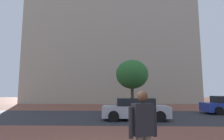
# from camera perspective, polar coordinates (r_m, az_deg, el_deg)

# --- Properties ---
(ground_plane) EXTENTS (120.00, 120.00, 0.00)m
(ground_plane) POSITION_cam_1_polar(r_m,az_deg,el_deg) (14.15, -1.79, -14.01)
(ground_plane) COLOR brown
(street_asphalt_strip) EXTENTS (120.00, 8.14, 0.00)m
(street_asphalt_strip) POSITION_cam_1_polar(r_m,az_deg,el_deg) (13.90, -1.86, -14.12)
(street_asphalt_strip) COLOR #2D2D33
(street_asphalt_strip) RESTS_ON ground_plane
(landmark_building) EXTENTS (28.67, 12.78, 36.60)m
(landmark_building) POSITION_cam_1_polar(r_m,az_deg,el_deg) (35.70, -0.08, 8.52)
(landmark_building) COLOR #B2A893
(landmark_building) RESTS_ON ground_plane
(person_skater) EXTENTS (0.58, 0.38, 1.73)m
(person_skater) POSITION_cam_1_polar(r_m,az_deg,el_deg) (3.83, 9.57, -17.93)
(person_skater) COLOR #706656
(person_skater) RESTS_ON ground_plane
(car_silver) EXTENTS (4.15, 2.03, 1.35)m
(car_silver) POSITION_cam_1_polar(r_m,az_deg,el_deg) (12.08, 7.27, -11.99)
(car_silver) COLOR #B2B2BC
(car_silver) RESTS_ON ground_plane
(tree_curb_far) EXTENTS (3.37, 3.37, 5.15)m
(tree_curb_far) POSITION_cam_1_polar(r_m,az_deg,el_deg) (19.29, 6.24, -1.38)
(tree_curb_far) COLOR #4C3823
(tree_curb_far) RESTS_ON ground_plane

